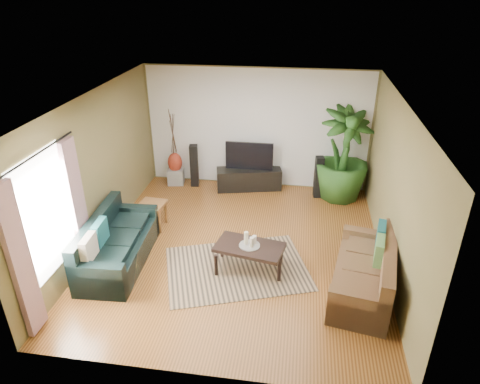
% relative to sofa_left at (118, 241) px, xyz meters
% --- Properties ---
extents(floor, '(5.50, 5.50, 0.00)m').
position_rel_sofa_left_xyz_m(floor, '(1.94, 0.67, -0.42)').
color(floor, '#935826').
rests_on(floor, ground).
extents(ceiling, '(5.50, 5.50, 0.00)m').
position_rel_sofa_left_xyz_m(ceiling, '(1.94, 0.67, 2.28)').
color(ceiling, white).
rests_on(ceiling, ground).
extents(wall_back, '(5.00, 0.00, 5.00)m').
position_rel_sofa_left_xyz_m(wall_back, '(1.94, 3.42, 0.93)').
color(wall_back, olive).
rests_on(wall_back, ground).
extents(wall_front, '(5.00, 0.00, 5.00)m').
position_rel_sofa_left_xyz_m(wall_front, '(1.94, -2.08, 0.93)').
color(wall_front, olive).
rests_on(wall_front, ground).
extents(wall_left, '(0.00, 5.50, 5.50)m').
position_rel_sofa_left_xyz_m(wall_left, '(-0.56, 0.67, 0.92)').
color(wall_left, olive).
rests_on(wall_left, ground).
extents(wall_right, '(0.00, 5.50, 5.50)m').
position_rel_sofa_left_xyz_m(wall_right, '(4.44, 0.67, 0.92)').
color(wall_right, olive).
rests_on(wall_right, ground).
extents(backwall_panel, '(4.90, 0.00, 4.90)m').
position_rel_sofa_left_xyz_m(backwall_panel, '(1.94, 3.41, 0.93)').
color(backwall_panel, white).
rests_on(backwall_panel, ground).
extents(window_pane, '(0.00, 1.80, 1.80)m').
position_rel_sofa_left_xyz_m(window_pane, '(-0.54, -0.93, 0.97)').
color(window_pane, white).
rests_on(window_pane, ground).
extents(curtain_near, '(0.08, 0.35, 2.20)m').
position_rel_sofa_left_xyz_m(curtain_near, '(-0.49, -1.68, 0.72)').
color(curtain_near, gray).
rests_on(curtain_near, ground).
extents(curtain_far, '(0.08, 0.35, 2.20)m').
position_rel_sofa_left_xyz_m(curtain_far, '(-0.49, -0.18, 0.72)').
color(curtain_far, gray).
rests_on(curtain_far, ground).
extents(curtain_rod, '(0.03, 1.90, 0.03)m').
position_rel_sofa_left_xyz_m(curtain_rod, '(-0.49, -0.93, 1.87)').
color(curtain_rod, black).
rests_on(curtain_rod, ground).
extents(sofa_left, '(0.96, 2.03, 0.85)m').
position_rel_sofa_left_xyz_m(sofa_left, '(0.00, 0.00, 0.00)').
color(sofa_left, black).
rests_on(sofa_left, floor).
extents(sofa_right, '(1.16, 1.97, 0.85)m').
position_rel_sofa_left_xyz_m(sofa_right, '(3.99, -0.17, 0.00)').
color(sofa_right, brown).
rests_on(sofa_right, floor).
extents(area_rug, '(2.71, 2.30, 0.01)m').
position_rel_sofa_left_xyz_m(area_rug, '(2.00, 0.11, -0.42)').
color(area_rug, '#9F825D').
rests_on(area_rug, floor).
extents(coffee_table, '(1.20, 0.81, 0.45)m').
position_rel_sofa_left_xyz_m(coffee_table, '(2.20, 0.14, -0.20)').
color(coffee_table, black).
rests_on(coffee_table, floor).
extents(candle_tray, '(0.34, 0.34, 0.02)m').
position_rel_sofa_left_xyz_m(candle_tray, '(2.20, 0.14, 0.03)').
color(candle_tray, gray).
rests_on(candle_tray, coffee_table).
extents(candle_tall, '(0.07, 0.07, 0.22)m').
position_rel_sofa_left_xyz_m(candle_tall, '(2.14, 0.17, 0.15)').
color(candle_tall, white).
rests_on(candle_tall, candle_tray).
extents(candle_mid, '(0.07, 0.07, 0.17)m').
position_rel_sofa_left_xyz_m(candle_mid, '(2.24, 0.10, 0.13)').
color(candle_mid, beige).
rests_on(candle_mid, candle_tray).
extents(candle_short, '(0.07, 0.07, 0.14)m').
position_rel_sofa_left_xyz_m(candle_short, '(2.27, 0.20, 0.11)').
color(candle_short, silver).
rests_on(candle_short, candle_tray).
extents(tv_stand, '(1.51, 0.75, 0.48)m').
position_rel_sofa_left_xyz_m(tv_stand, '(1.80, 3.14, -0.18)').
color(tv_stand, black).
rests_on(tv_stand, floor).
extents(television, '(1.06, 0.06, 0.63)m').
position_rel_sofa_left_xyz_m(television, '(1.80, 3.16, 0.37)').
color(television, black).
rests_on(television, tv_stand).
extents(speaker_left, '(0.21, 0.22, 0.99)m').
position_rel_sofa_left_xyz_m(speaker_left, '(0.53, 3.13, 0.07)').
color(speaker_left, black).
rests_on(speaker_left, floor).
extents(speaker_right, '(0.20, 0.21, 0.94)m').
position_rel_sofa_left_xyz_m(speaker_right, '(3.35, 2.97, 0.04)').
color(speaker_right, black).
rests_on(speaker_right, floor).
extents(potted_plant, '(1.50, 1.50, 2.01)m').
position_rel_sofa_left_xyz_m(potted_plant, '(3.83, 3.01, 0.58)').
color(potted_plant, '#214A18').
rests_on(potted_plant, floor).
extents(plant_pot, '(0.37, 0.37, 0.29)m').
position_rel_sofa_left_xyz_m(plant_pot, '(3.83, 3.01, -0.28)').
color(plant_pot, black).
rests_on(plant_pot, floor).
extents(pedestal, '(0.42, 0.42, 0.36)m').
position_rel_sofa_left_xyz_m(pedestal, '(0.07, 3.17, -0.24)').
color(pedestal, gray).
rests_on(pedestal, floor).
extents(vase, '(0.33, 0.33, 0.46)m').
position_rel_sofa_left_xyz_m(vase, '(0.07, 3.17, 0.10)').
color(vase, maroon).
rests_on(vase, pedestal).
extents(side_table, '(0.52, 0.52, 0.51)m').
position_rel_sofa_left_xyz_m(side_table, '(0.18, 1.20, -0.17)').
color(side_table, brown).
rests_on(side_table, floor).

